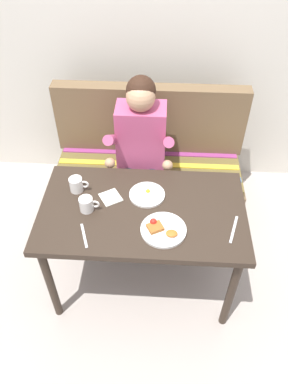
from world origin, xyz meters
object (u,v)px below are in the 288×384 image
Objects in this scene: table at (143,218)px; plate_breakfast at (163,229)px; fork at (84,236)px; coffee_mug_second at (77,184)px; knife at (234,229)px; person at (140,145)px; coffee_mug at (87,204)px; plate_eggs at (147,194)px; napkin at (111,197)px; couch at (149,173)px.

table is 0.22m from plate_breakfast.
plate_breakfast is at bearing -11.07° from fork.
coffee_mug_second reaches higher than knife.
person is 10.27× the size of coffee_mug.
plate_eggs is at bearing -81.57° from person.
coffee_mug_second is at bearing -127.89° from person.
coffee_mug reaches higher than table.
napkin is 0.32m from fork.
couch is at bearing 97.42° from plate_breakfast.
person is at bearing 98.43° from plate_eggs.
napkin is (-0.14, -0.51, -0.01)m from person.
plate_breakfast is at bearing -69.65° from plate_eggs.
napkin is 0.73m from knife.
coffee_mug_second is at bearing 86.97° from fork.
couch is 0.87m from coffee_mug_second.
coffee_mug is (-0.34, -0.14, 0.04)m from plate_eggs.
plate_eggs is 1.80× the size of napkin.
coffee_mug_second is (-0.36, -0.46, 0.04)m from person.
person reaches higher than couch.
coffee_mug_second is at bearing 165.61° from napkin.
coffee_mug_second reaches higher than table.
plate_eggs is 1.82× the size of coffee_mug.
person reaches higher than plate_breakfast.
person reaches higher than table.
plate_eggs is 0.46m from fork.
plate_breakfast is at bearing -82.58° from couch.
table is 10.17× the size of coffee_mug.
fork is at bearing -144.05° from table.
plate_eggs is (0.02, 0.11, 0.09)m from table.
couch reaches higher than plate_eggs.
table is 10.09× the size of napkin.
plate_breakfast is at bearing -52.71° from table.
napkin reaches higher than fork.
plate_breakfast is 2.12× the size of napkin.
coffee_mug_second is 0.37m from fork.
coffee_mug is at bearing -175.47° from table.
coffee_mug_second is at bearing -122.73° from couch.
plate_eggs reaches higher than table.
plate_breakfast is 1.18× the size of plate_eggs.
plate_breakfast is 0.29m from plate_eggs.
coffee_mug is at bearing 163.13° from plate_breakfast.
couch is 5.71× the size of plate_breakfast.
plate_breakfast reaches higher than plate_eggs.
knife is (0.39, 0.03, -0.01)m from plate_breakfast.
person reaches higher than coffee_mug_second.
plate_breakfast is at bearing -158.72° from knife.
knife is (0.56, -0.72, -0.01)m from person.
couch reaches higher than coffee_mug.
person is at bearing 94.89° from table.
plate_eggs is 0.43m from coffee_mug_second.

